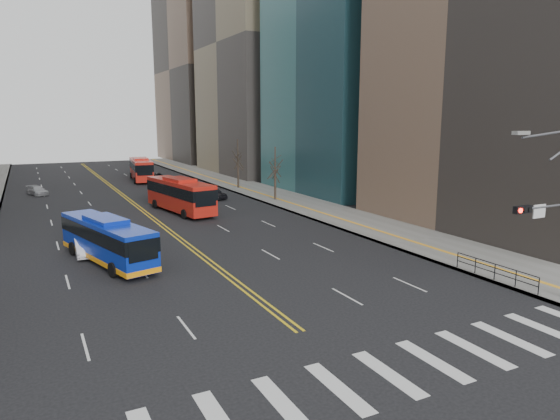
# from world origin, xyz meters

# --- Properties ---
(ground) EXTENTS (220.00, 220.00, 0.00)m
(ground) POSITION_xyz_m (0.00, 0.00, 0.00)
(ground) COLOR black
(sidewalk_right) EXTENTS (7.00, 130.00, 0.15)m
(sidewalk_right) POSITION_xyz_m (17.50, 45.00, 0.07)
(sidewalk_right) COLOR slate
(sidewalk_right) RESTS_ON ground
(crosswalk) EXTENTS (26.70, 4.00, 0.01)m
(crosswalk) POSITION_xyz_m (0.00, 0.00, 0.01)
(crosswalk) COLOR silver
(crosswalk) RESTS_ON ground
(centerline) EXTENTS (0.55, 100.00, 0.01)m
(centerline) POSITION_xyz_m (0.00, 55.00, 0.01)
(centerline) COLOR gold
(centerline) RESTS_ON ground
(office_towers) EXTENTS (83.00, 134.00, 58.00)m
(office_towers) POSITION_xyz_m (0.12, 68.51, 23.92)
(office_towers) COLOR #99999B
(office_towers) RESTS_ON ground
(signal_mast) EXTENTS (5.37, 0.37, 9.39)m
(signal_mast) POSITION_xyz_m (13.77, 2.00, 4.86)
(signal_mast) COLOR slate
(signal_mast) RESTS_ON ground
(pedestrian_railing) EXTENTS (0.06, 6.06, 1.02)m
(pedestrian_railing) POSITION_xyz_m (14.30, 6.00, 0.82)
(pedestrian_railing) COLOR black
(pedestrian_railing) RESTS_ON sidewalk_right
(street_trees) EXTENTS (35.20, 47.20, 7.60)m
(street_trees) POSITION_xyz_m (-7.18, 34.55, 4.87)
(street_trees) COLOR black
(street_trees) RESTS_ON ground
(blue_bus) EXTENTS (5.12, 11.32, 3.25)m
(blue_bus) POSITION_xyz_m (-6.41, 21.30, 1.70)
(blue_bus) COLOR #0B28A9
(blue_bus) RESTS_ON ground
(red_bus_near) EXTENTS (4.56, 12.06, 3.72)m
(red_bus_near) POSITION_xyz_m (3.47, 37.75, 2.07)
(red_bus_near) COLOR red
(red_bus_near) RESTS_ON ground
(red_bus_far) EXTENTS (4.00, 12.05, 3.73)m
(red_bus_far) POSITION_xyz_m (5.47, 67.78, 2.07)
(red_bus_far) COLOR red
(red_bus_far) RESTS_ON ground
(car_white) EXTENTS (1.55, 4.32, 1.42)m
(car_white) POSITION_xyz_m (-7.58, 24.07, 0.71)
(car_white) COLOR white
(car_white) RESTS_ON ground
(car_dark_mid) EXTENTS (2.78, 4.48, 1.42)m
(car_dark_mid) POSITION_xyz_m (9.69, 44.69, 0.71)
(car_dark_mid) COLOR black
(car_dark_mid) RESTS_ON ground
(car_silver) EXTENTS (2.96, 4.40, 1.18)m
(car_silver) POSITION_xyz_m (-10.05, 58.21, 0.59)
(car_silver) COLOR #96979B
(car_silver) RESTS_ON ground
(car_dark_far) EXTENTS (2.32, 4.39, 1.18)m
(car_dark_far) POSITION_xyz_m (8.06, 66.94, 0.59)
(car_dark_far) COLOR black
(car_dark_far) RESTS_ON ground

